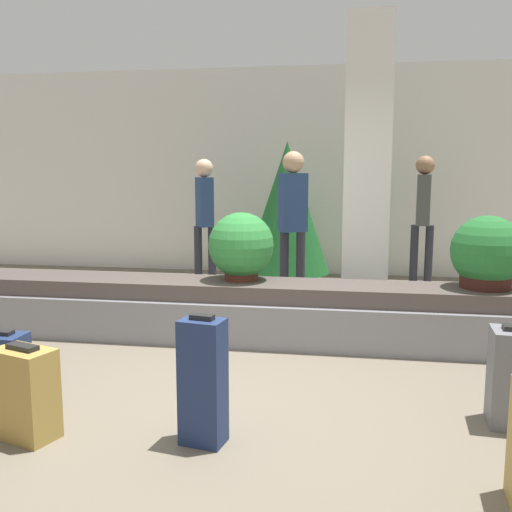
# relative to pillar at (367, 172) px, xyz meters

# --- Properties ---
(ground_plane) EXTENTS (18.00, 18.00, 0.00)m
(ground_plane) POSITION_rel_pillar_xyz_m (-1.04, -2.50, -1.60)
(ground_plane) COLOR #6B6051
(back_wall) EXTENTS (18.00, 0.06, 3.20)m
(back_wall) POSITION_rel_pillar_xyz_m (-1.04, 2.78, 0.00)
(back_wall) COLOR silver
(back_wall) RESTS_ON ground_plane
(carousel) EXTENTS (6.36, 0.76, 0.56)m
(carousel) POSITION_rel_pillar_xyz_m (-1.04, -0.92, -1.33)
(carousel) COLOR gray
(carousel) RESTS_ON ground_plane
(pillar) EXTENTS (0.48, 0.48, 3.20)m
(pillar) POSITION_rel_pillar_xyz_m (0.00, 0.00, 0.00)
(pillar) COLOR silver
(pillar) RESTS_ON ground_plane
(suitcase_1) EXTENTS (0.42, 0.33, 0.59)m
(suitcase_1) POSITION_rel_pillar_xyz_m (-2.08, -3.19, -1.32)
(suitcase_1) COLOR #A3843D
(suitcase_1) RESTS_ON ground_plane
(suitcase_2) EXTENTS (0.35, 0.25, 0.47)m
(suitcase_2) POSITION_rel_pillar_xyz_m (-2.64, -2.57, -1.37)
(suitcase_2) COLOR navy
(suitcase_2) RESTS_ON ground_plane
(suitcase_4) EXTENTS (0.30, 0.30, 0.66)m
(suitcase_4) POSITION_rel_pillar_xyz_m (0.88, -2.52, -1.28)
(suitcase_4) COLOR slate
(suitcase_4) RESTS_ON ground_plane
(suitcase_5) EXTENTS (0.28, 0.23, 0.79)m
(suitcase_5) POSITION_rel_pillar_xyz_m (-1.00, -3.08, -1.22)
(suitcase_5) COLOR navy
(suitcase_5) RESTS_ON ground_plane
(potted_plant_0) EXTENTS (0.64, 0.64, 0.66)m
(potted_plant_0) POSITION_rel_pillar_xyz_m (-1.19, -0.84, -0.71)
(potted_plant_0) COLOR #4C2319
(potted_plant_0) RESTS_ON carousel
(potted_plant_1) EXTENTS (0.64, 0.64, 0.66)m
(potted_plant_1) POSITION_rel_pillar_xyz_m (1.06, -0.86, -0.73)
(potted_plant_1) COLOR #381914
(potted_plant_1) RESTS_ON carousel
(traveler_0) EXTENTS (0.31, 0.37, 1.78)m
(traveler_0) POSITION_rel_pillar_xyz_m (-2.15, 1.44, -0.53)
(traveler_0) COLOR #282833
(traveler_0) RESTS_ON ground_plane
(traveler_1) EXTENTS (0.37, 0.31, 1.85)m
(traveler_1) POSITION_rel_pillar_xyz_m (-0.85, 0.64, -0.47)
(traveler_1) COLOR #282833
(traveler_1) RESTS_ON ground_plane
(traveler_2) EXTENTS (0.31, 0.34, 1.82)m
(traveler_2) POSITION_rel_pillar_xyz_m (0.83, 1.90, -0.49)
(traveler_2) COLOR #282833
(traveler_2) RESTS_ON ground_plane
(decorated_tree) EXTENTS (1.22, 1.22, 2.02)m
(decorated_tree) POSITION_rel_pillar_xyz_m (-1.05, 1.80, -0.50)
(decorated_tree) COLOR #4C331E
(decorated_tree) RESTS_ON ground_plane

